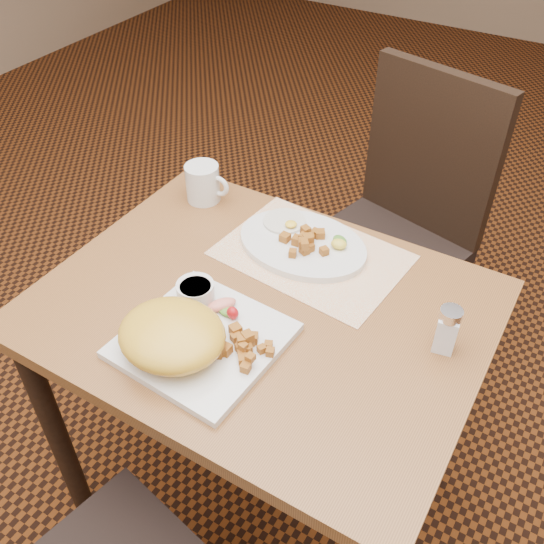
{
  "coord_description": "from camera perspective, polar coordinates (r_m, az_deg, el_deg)",
  "views": [
    {
      "loc": [
        0.48,
        -0.76,
        1.62
      ],
      "look_at": [
        0.01,
        0.03,
        0.82
      ],
      "focal_mm": 40.0,
      "sensor_mm": 36.0,
      "label": 1
    }
  ],
  "objects": [
    {
      "name": "garnish_sq",
      "position": [
        1.21,
        -4.39,
        -3.38
      ],
      "size": [
        0.08,
        0.07,
        0.03
      ],
      "color": "#387223",
      "rests_on": "plate_square"
    },
    {
      "name": "ground",
      "position": [
        1.85,
        -0.73,
        -19.97
      ],
      "size": [
        8.0,
        8.0,
        0.0
      ],
      "primitive_type": "plane",
      "color": "black",
      "rests_on": "ground"
    },
    {
      "name": "plate_square",
      "position": [
        1.17,
        -6.51,
        -6.42
      ],
      "size": [
        0.3,
        0.3,
        0.02
      ],
      "primitive_type": "cube",
      "rotation": [
        0.0,
        0.0,
        -0.06
      ],
      "color": "silver",
      "rests_on": "table"
    },
    {
      "name": "home_fries_sq",
      "position": [
        1.13,
        -2.88,
        -6.99
      ],
      "size": [
        0.11,
        0.09,
        0.03
      ],
      "color": "#B0661C",
      "rests_on": "plate_square"
    },
    {
      "name": "salt_shaker",
      "position": [
        1.17,
        16.16,
        -5.17
      ],
      "size": [
        0.05,
        0.05,
        0.1
      ],
      "color": "white",
      "rests_on": "table"
    },
    {
      "name": "placemat",
      "position": [
        1.37,
        3.77,
        1.59
      ],
      "size": [
        0.42,
        0.32,
        0.0
      ],
      "primitive_type": "cube",
      "rotation": [
        0.0,
        0.0,
        -0.1
      ],
      "color": "white",
      "rests_on": "table"
    },
    {
      "name": "hollandaise_mound",
      "position": [
        1.13,
        -9.45,
        -5.87
      ],
      "size": [
        0.21,
        0.18,
        0.08
      ],
      "color": "gold",
      "rests_on": "plate_square"
    },
    {
      "name": "garnish_ov",
      "position": [
        1.37,
        6.35,
        2.77
      ],
      "size": [
        0.05,
        0.06,
        0.02
      ],
      "color": "#387223",
      "rests_on": "plate_oval"
    },
    {
      "name": "coffee_mug",
      "position": [
        1.53,
        -6.47,
        8.33
      ],
      "size": [
        0.12,
        0.08,
        0.1
      ],
      "color": "silver",
      "rests_on": "table"
    },
    {
      "name": "table",
      "position": [
        1.33,
        -0.97,
        -6.41
      ],
      "size": [
        0.9,
        0.7,
        0.75
      ],
      "color": "brown",
      "rests_on": "ground"
    },
    {
      "name": "chair_far",
      "position": [
        1.87,
        11.95,
        4.88
      ],
      "size": [
        0.51,
        0.52,
        0.97
      ],
      "rotation": [
        0.0,
        0.0,
        2.9
      ],
      "color": "black",
      "rests_on": "ground"
    },
    {
      "name": "plate_oval",
      "position": [
        1.38,
        2.89,
        2.64
      ],
      "size": [
        0.31,
        0.24,
        0.02
      ],
      "primitive_type": null,
      "rotation": [
        0.0,
        0.0,
        -0.04
      ],
      "color": "silver",
      "rests_on": "placemat"
    },
    {
      "name": "home_fries_ov",
      "position": [
        1.36,
        3.19,
        2.96
      ],
      "size": [
        0.12,
        0.12,
        0.04
      ],
      "color": "#B0661C",
      "rests_on": "plate_oval"
    },
    {
      "name": "ramekin",
      "position": [
        1.23,
        -7.2,
        -1.85
      ],
      "size": [
        0.08,
        0.08,
        0.04
      ],
      "color": "silver",
      "rests_on": "plate_square"
    },
    {
      "name": "fried_egg",
      "position": [
        1.43,
        1.25,
        4.77
      ],
      "size": [
        0.1,
        0.1,
        0.02
      ],
      "color": "white",
      "rests_on": "plate_oval"
    }
  ]
}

